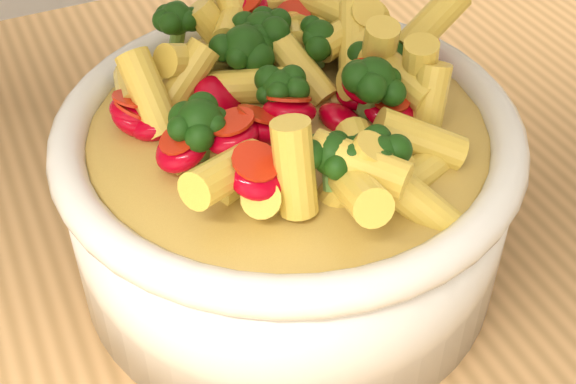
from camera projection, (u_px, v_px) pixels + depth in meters
name	position (u px, v px, depth m)	size (l,w,h in m)	color
serving_bowl	(288.00, 190.00, 0.44)	(0.25, 0.25, 0.11)	silver
pasta_salad	(288.00, 92.00, 0.40)	(0.19, 0.19, 0.04)	#F2D64C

